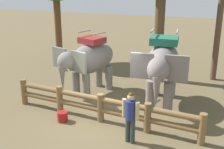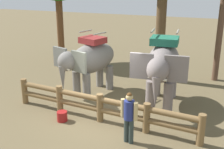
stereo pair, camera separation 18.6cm
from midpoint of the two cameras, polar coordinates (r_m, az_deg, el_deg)
ground_plane at (r=11.03m, az=-1.30°, el=-8.41°), size 60.00×60.00×0.00m
log_fence at (r=10.55m, az=-1.85°, el=-6.06°), size 7.29×1.01×1.05m
elephant_near_left at (r=12.77m, az=-3.92°, el=2.84°), size 2.27×3.30×2.76m
elephant_center at (r=11.61m, az=10.25°, el=1.77°), size 2.02×3.56×3.04m
tourist_woman_in_black at (r=9.11m, az=3.92°, el=-7.70°), size 0.58×0.40×1.68m
feed_bucket at (r=10.87m, az=-9.16°, el=-8.00°), size 0.38×0.38×0.37m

